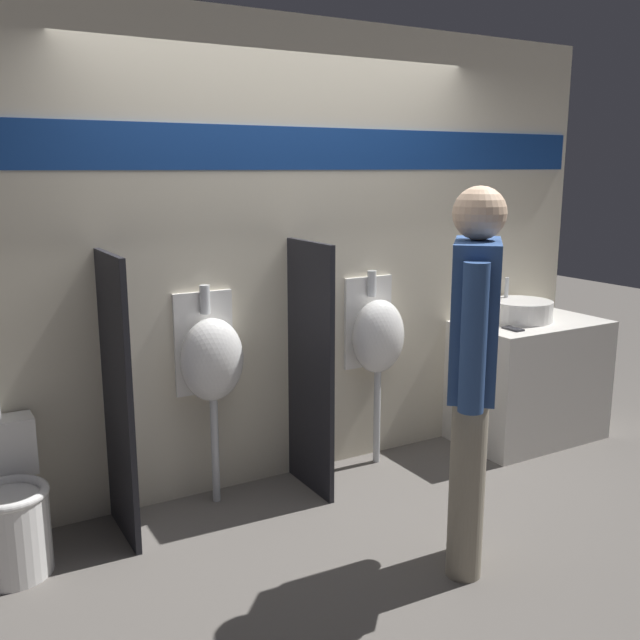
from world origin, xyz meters
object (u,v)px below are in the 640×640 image
(urinal_near_counter, at_px, (211,360))
(toilet, at_px, (8,511))
(sink_basin, at_px, (521,310))
(cell_phone, at_px, (513,329))
(urinal_far, at_px, (377,336))
(person_in_vest, at_px, (472,366))

(urinal_near_counter, distance_m, toilet, 1.24)
(sink_basin, distance_m, urinal_near_counter, 2.21)
(cell_phone, relative_size, urinal_far, 0.11)
(cell_phone, bearing_deg, sink_basin, 36.05)
(sink_basin, bearing_deg, urinal_far, 173.59)
(cell_phone, bearing_deg, person_in_vest, -141.94)
(cell_phone, height_order, toilet, cell_phone)
(cell_phone, distance_m, person_in_vest, 1.51)
(urinal_far, bearing_deg, cell_phone, -19.82)
(toilet, distance_m, person_in_vest, 2.27)
(urinal_near_counter, distance_m, urinal_far, 1.10)
(cell_phone, height_order, person_in_vest, person_in_vest)
(urinal_near_counter, bearing_deg, toilet, -170.89)
(sink_basin, bearing_deg, toilet, -179.09)
(sink_basin, relative_size, person_in_vest, 0.24)
(toilet, relative_size, person_in_vest, 0.46)
(toilet, height_order, person_in_vest, person_in_vest)
(sink_basin, xyz_separation_m, urinal_far, (-1.11, 0.12, -0.08))
(urinal_far, xyz_separation_m, person_in_vest, (-0.33, -1.23, 0.16))
(sink_basin, bearing_deg, person_in_vest, -142.29)
(urinal_near_counter, distance_m, person_in_vest, 1.47)
(urinal_far, distance_m, toilet, 2.28)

